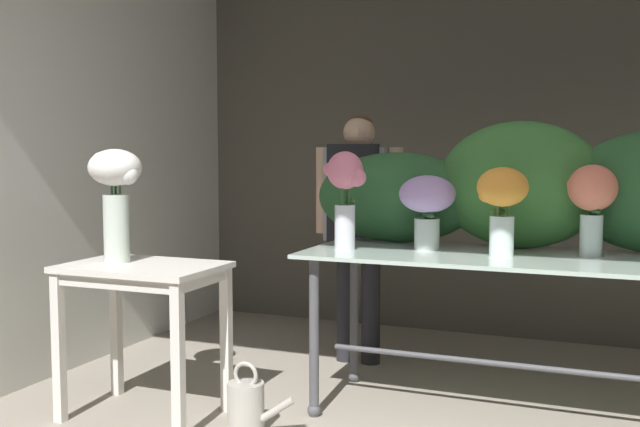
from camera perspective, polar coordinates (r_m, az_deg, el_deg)
The scene contains 13 objects.
ground_plane at distance 4.04m, azimuth 10.17°, elevation -14.83°, with size 7.73×7.73×0.00m, color #9E9384.
wall_back at distance 5.53m, azimuth 14.20°, elevation 5.56°, with size 4.83×0.12×2.87m, color #5B564C.
wall_left at distance 4.90m, azimuth -18.50°, elevation 5.56°, with size 0.12×3.64×2.87m, color silver.
display_table_glass at distance 3.79m, azimuth 14.82°, elevation -5.10°, with size 2.10×0.81×0.85m.
side_table_white at distance 3.86m, azimuth -13.46°, elevation -5.45°, with size 0.78×0.53×0.79m.
florist at distance 4.68m, azimuth 2.97°, elevation 0.06°, with size 0.58×0.24×1.57m.
foliage_backdrop at distance 4.02m, azimuth 16.01°, elevation 1.67°, with size 2.32×0.31×0.67m.
vase_rosy_snapdragons at distance 3.84m, azimuth 1.97°, elevation 1.83°, with size 0.23×0.19×0.51m.
vase_sunset_tulips at distance 3.69m, azimuth 13.84°, elevation 1.04°, with size 0.25×0.25×0.44m.
vase_lilac_roses at distance 3.87m, azimuth 8.25°, elevation 0.88°, with size 0.29×0.29×0.39m.
vase_coral_lilies at distance 3.82m, azimuth 20.19°, elevation 1.10°, with size 0.24×0.23×0.45m.
vase_white_roses_tall at distance 3.89m, azimuth -15.48°, elevation 1.75°, with size 0.27×0.27×0.58m.
watering_can at distance 3.71m, azimuth -5.65°, elevation -14.51°, with size 0.35×0.18×0.34m.
Camera 1 is at (0.77, -1.96, 1.36)m, focal length 41.57 mm.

